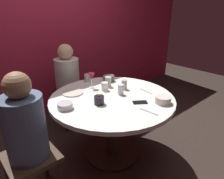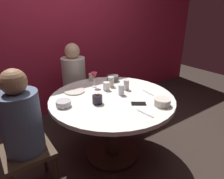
{
  "view_description": "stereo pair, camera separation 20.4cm",
  "coord_description": "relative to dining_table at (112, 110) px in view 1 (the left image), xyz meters",
  "views": [
    {
      "loc": [
        -1.24,
        -1.42,
        1.59
      ],
      "look_at": [
        0.0,
        0.0,
        0.81
      ],
      "focal_mm": 32.08,
      "sensor_mm": 36.0,
      "label": 1
    },
    {
      "loc": [
        -1.08,
        -1.55,
        1.59
      ],
      "look_at": [
        0.0,
        0.0,
        0.81
      ],
      "focal_mm": 32.08,
      "sensor_mm": 36.0,
      "label": 2
    }
  ],
  "objects": [
    {
      "name": "seated_diner_back",
      "position": [
        0.0,
        0.92,
        0.14
      ],
      "size": [
        0.4,
        0.4,
        1.15
      ],
      "rotation": [
        0.0,
        0.0,
        4.71
      ],
      "color": "#3F2D1E",
      "rests_on": "ground"
    },
    {
      "name": "cell_phone",
      "position": [
        0.11,
        -0.29,
        0.16
      ],
      "size": [
        0.15,
        0.14,
        0.01
      ],
      "primitive_type": "cube",
      "rotation": [
        0.0,
        0.0,
        4.09
      ],
      "color": "black",
      "rests_on": "dining_table"
    },
    {
      "name": "knife_near_plate",
      "position": [
        0.03,
        -0.46,
        0.16
      ],
      "size": [
        0.04,
        0.18,
        0.01
      ],
      "primitive_type": "cube",
      "rotation": [
        0.0,
        0.0,
        0.13
      ],
      "color": "#B7B7BC",
      "rests_on": "dining_table"
    },
    {
      "name": "fork_near_plate",
      "position": [
        0.37,
        -0.15,
        0.16
      ],
      "size": [
        0.03,
        0.18,
        0.01
      ],
      "primitive_type": "cube",
      "rotation": [
        0.0,
        0.0,
        -0.1
      ],
      "color": "#B7B7BC",
      "rests_on": "dining_table"
    },
    {
      "name": "dinner_plate",
      "position": [
        -0.26,
        0.34,
        0.17
      ],
      "size": [
        0.22,
        0.22,
        0.01
      ],
      "primitive_type": "cylinder",
      "color": "beige",
      "rests_on": "dining_table"
    },
    {
      "name": "seated_diner_left",
      "position": [
        -0.89,
        0.0,
        0.15
      ],
      "size": [
        0.4,
        0.4,
        1.18
      ],
      "rotation": [
        0.0,
        0.0,
        6.28
      ],
      "color": "#3F2D1E",
      "rests_on": "ground"
    },
    {
      "name": "dining_table",
      "position": [
        0.0,
        0.0,
        0.0
      ],
      "size": [
        1.28,
        1.28,
        0.73
      ],
      "color": "silver",
      "rests_on": "ground"
    },
    {
      "name": "wine_glass",
      "position": [
        -0.01,
        0.34,
        0.29
      ],
      "size": [
        0.08,
        0.08,
        0.18
      ],
      "color": "silver",
      "rests_on": "dining_table"
    },
    {
      "name": "cup_by_left_diner",
      "position": [
        0.11,
        -0.01,
        0.21
      ],
      "size": [
        0.06,
        0.06,
        0.11
      ],
      "primitive_type": "cylinder",
      "color": "silver",
      "rests_on": "dining_table"
    },
    {
      "name": "cup_far_edge",
      "position": [
        0.07,
        0.55,
        0.21
      ],
      "size": [
        0.07,
        0.07,
        0.1
      ],
      "primitive_type": "cylinder",
      "color": "#B2ADA3",
      "rests_on": "dining_table"
    },
    {
      "name": "cup_near_candle",
      "position": [
        0.05,
        0.18,
        0.2
      ],
      "size": [
        0.07,
        0.07,
        0.09
      ],
      "primitive_type": "cylinder",
      "color": "silver",
      "rests_on": "dining_table"
    },
    {
      "name": "bowl_salad_center",
      "position": [
        0.27,
        -0.43,
        0.19
      ],
      "size": [
        0.15,
        0.15,
        0.07
      ],
      "primitive_type": "cylinder",
      "color": "beige",
      "rests_on": "dining_table"
    },
    {
      "name": "back_wall",
      "position": [
        0.0,
        1.41,
        0.73
      ],
      "size": [
        6.0,
        0.1,
        2.6
      ],
      "primitive_type": "cube",
      "color": "maroon",
      "rests_on": "ground"
    },
    {
      "name": "bowl_small_white",
      "position": [
        0.29,
        0.39,
        0.19
      ],
      "size": [
        0.14,
        0.14,
        0.07
      ],
      "primitive_type": "cylinder",
      "color": "#4C4742",
      "rests_on": "dining_table"
    },
    {
      "name": "cup_by_right_diner",
      "position": [
        0.24,
        0.07,
        0.21
      ],
      "size": [
        0.06,
        0.06,
        0.11
      ],
      "primitive_type": "cylinder",
      "color": "#B2ADA3",
      "rests_on": "dining_table"
    },
    {
      "name": "candle_holder",
      "position": [
        -0.2,
        -0.05,
        0.2
      ],
      "size": [
        0.1,
        0.1,
        0.1
      ],
      "color": "black",
      "rests_on": "dining_table"
    },
    {
      "name": "cup_center_front",
      "position": [
        0.16,
        0.25,
        0.22
      ],
      "size": [
        0.07,
        0.07,
        0.12
      ],
      "primitive_type": "cylinder",
      "color": "#B2ADA3",
      "rests_on": "dining_table"
    },
    {
      "name": "bowl_serving_large",
      "position": [
        -0.49,
        0.08,
        0.19
      ],
      "size": [
        0.14,
        0.14,
        0.06
      ],
      "primitive_type": "cylinder",
      "color": "#B7B7BC",
      "rests_on": "dining_table"
    },
    {
      "name": "ground_plane",
      "position": [
        0.0,
        0.0,
        -0.57
      ],
      "size": [
        8.0,
        8.0,
        0.0
      ],
      "primitive_type": "plane",
      "color": "#2D231E"
    }
  ]
}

